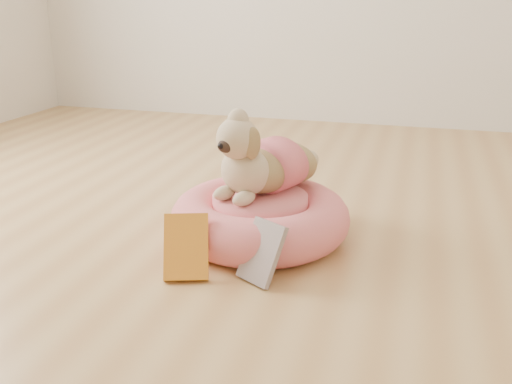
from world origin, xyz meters
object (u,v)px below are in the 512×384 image
(pet_bed, at_px, (260,218))
(book_yellow, at_px, (186,247))
(dog, at_px, (262,148))
(book_white, at_px, (262,252))

(pet_bed, distance_m, book_yellow, 0.35)
(dog, bearing_deg, book_yellow, -86.32)
(dog, bearing_deg, pet_bed, -58.56)
(book_yellow, bearing_deg, book_white, -10.58)
(book_yellow, bearing_deg, pet_bed, 48.20)
(dog, xyz_separation_m, book_white, (0.09, -0.32, -0.22))
(dog, relative_size, book_white, 2.27)
(book_white, bearing_deg, pet_bed, 136.65)
(pet_bed, xyz_separation_m, book_yellow, (-0.14, -0.32, 0.01))
(pet_bed, xyz_separation_m, dog, (-0.00, 0.04, 0.23))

